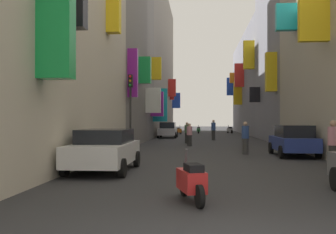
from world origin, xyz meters
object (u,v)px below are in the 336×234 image
parked_car_silver (168,130)px  scooter_silver (230,130)px  parked_car_blue (293,140)px  pedestrian_near_left (189,135)px  scooter_green (199,130)px  pedestrian_far_away (213,130)px  traffic_light_near_corner (130,99)px  pedestrian_crossing (245,138)px  parked_car_white (105,149)px  scooter_orange (178,131)px  scooter_red (191,181)px  pedestrian_mid_street (187,133)px  pedestrian_near_right (333,145)px

parked_car_silver → scooter_silver: (7.22, 13.12, -0.33)m
parked_car_blue → pedestrian_near_left: (-5.30, 6.86, -0.02)m
scooter_green → parked_car_blue: bearing=-81.5°
pedestrian_far_away → traffic_light_near_corner: (-5.27, -11.72, 2.12)m
parked_car_silver → pedestrian_near_left: 12.43m
parked_car_silver → pedestrian_crossing: (5.55, -18.15, 0.05)m
parked_car_blue → pedestrian_near_left: bearing=127.7°
parked_car_white → parked_car_silver: (0.14, 25.24, 0.02)m
parked_car_blue → scooter_orange: bearing=104.6°
scooter_red → pedestrian_mid_street: 20.99m
pedestrian_mid_street → pedestrian_far_away: size_ratio=0.90×
scooter_silver → pedestrian_mid_street: (-5.00, -22.13, 0.34)m
parked_car_white → pedestrian_near_right: bearing=9.0°
parked_car_silver → scooter_green: (3.07, 12.33, -0.33)m
scooter_green → pedestrian_near_left: pedestrian_near_left is taller
pedestrian_near_right → pedestrian_far_away: (-3.64, 19.48, 0.01)m
parked_car_white → scooter_orange: 33.80m
pedestrian_crossing → pedestrian_near_left: size_ratio=1.10×
parked_car_white → scooter_silver: (7.36, 38.37, -0.31)m
parked_car_white → pedestrian_near_left: 13.32m
parked_car_silver → traffic_light_near_corner: 16.37m
parked_car_white → scooter_green: 37.72m
scooter_red → pedestrian_crossing: (2.57, 11.84, 0.39)m
parked_car_white → pedestrian_mid_street: bearing=81.7°
scooter_red → pedestrian_near_left: (-0.50, 17.80, 0.30)m
scooter_red → traffic_light_near_corner: traffic_light_near_corner is taller
scooter_green → traffic_light_near_corner: 28.91m
scooter_green → scooter_orange: 4.53m
pedestrian_mid_street → parked_car_white: bearing=-98.3°
pedestrian_near_left → traffic_light_near_corner: bearing=-129.9°
pedestrian_near_left → pedestrian_far_away: (1.91, 7.71, 0.13)m
parked_car_blue → pedestrian_mid_street: size_ratio=2.43×
scooter_red → scooter_silver: (4.23, 43.11, 0.00)m
scooter_silver → pedestrian_near_right: 37.09m
pedestrian_mid_street → pedestrian_crossing: bearing=-69.9°
parked_car_silver → scooter_orange: parked_car_silver is taller
parked_car_white → scooter_green: (3.21, 37.58, -0.31)m
parked_car_blue → scooter_green: bearing=98.5°
pedestrian_mid_street → traffic_light_near_corner: (-3.08, -7.18, 2.22)m
parked_car_silver → scooter_green: parked_car_silver is taller
parked_car_blue → pedestrian_crossing: pedestrian_crossing is taller
pedestrian_crossing → pedestrian_near_left: 6.71m
scooter_orange → traffic_light_near_corner: (-1.44, -24.74, 2.56)m
parked_car_silver → parked_car_blue: (7.78, -19.04, -0.01)m
scooter_green → pedestrian_mid_street: bearing=-92.3°
parked_car_blue → pedestrian_near_left: size_ratio=2.52×
scooter_green → parked_car_white: bearing=-94.9°
pedestrian_mid_street → pedestrian_far_away: 5.03m
scooter_orange → parked_car_silver: bearing=-93.9°
scooter_red → scooter_silver: 43.32m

